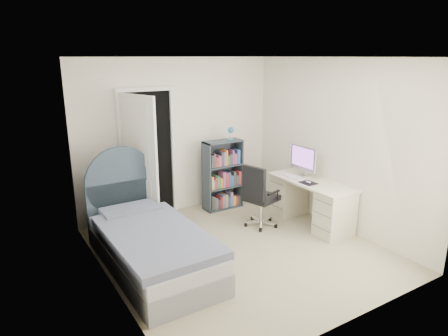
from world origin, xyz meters
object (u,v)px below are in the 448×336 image
nightstand (105,209)px  floor_lamp (144,190)px  bed (150,243)px  bookcase (223,177)px  office_chair (258,194)px  desk (310,200)px

nightstand → floor_lamp: size_ratio=0.37×
nightstand → floor_lamp: 0.63m
bed → nightstand: (-0.19, 1.28, 0.06)m
bed → floor_lamp: bearing=71.8°
bookcase → office_chair: bearing=-88.4°
desk → bed: bearing=178.1°
bed → desk: (2.58, -0.08, 0.08)m
office_chair → floor_lamp: bearing=150.4°
bookcase → desk: (0.79, -1.27, -0.16)m
nightstand → office_chair: office_chair is taller
bed → floor_lamp: 1.16m
bed → nightstand: 1.29m
floor_lamp → bookcase: bearing=5.0°
bookcase → desk: size_ratio=0.98×
bed → nightstand: size_ratio=3.95×
bookcase → nightstand: bearing=177.4°
nightstand → bookcase: size_ratio=0.39×
nightstand → bookcase: (1.98, -0.09, 0.18)m
floor_lamp → bookcase: floor_lamp is taller
desk → office_chair: 0.83m
bed → bookcase: bearing=33.5°
office_chair → desk: bearing=-22.3°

